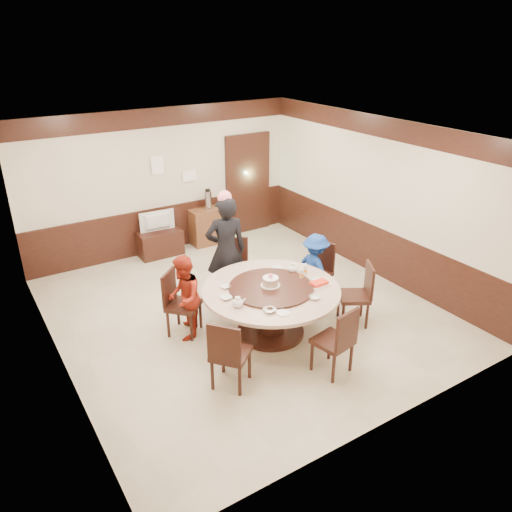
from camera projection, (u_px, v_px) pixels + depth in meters
room at (243, 249)px, 7.53m from camera, size 6.00×6.04×2.84m
banquet_table at (271, 302)px, 7.16m from camera, size 1.97×1.97×0.78m
chair_0 at (316, 282)px, 8.22m from camera, size 0.56×0.56×0.97m
chair_1 at (237, 279)px, 8.32m from camera, size 0.59×0.59×0.97m
chair_2 at (183, 314)px, 7.29m from camera, size 0.62×0.62×0.97m
chair_3 at (230, 364)px, 6.19m from camera, size 0.62×0.62×0.97m
chair_4 at (333, 352)px, 6.44m from camera, size 0.51×0.52×0.97m
chair_5 at (354, 305)px, 7.53m from camera, size 0.61×0.60×0.97m
person_standing at (226, 251)px, 7.91m from camera, size 0.75×0.61×1.79m
person_red at (184, 298)px, 7.07m from camera, size 0.71×0.77×1.26m
person_blue at (315, 269)px, 8.02m from camera, size 0.48×0.79×1.18m
birthday_cake at (270, 281)px, 7.06m from camera, size 0.28×0.28×0.19m
teapot_left at (238, 303)px, 6.57m from camera, size 0.17×0.15×0.13m
teapot_right at (293, 269)px, 7.52m from camera, size 0.17×0.15×0.13m
bowl_0 at (225, 287)px, 7.07m from camera, size 0.14×0.14×0.03m
bowl_1 at (314, 298)px, 6.78m from camera, size 0.15×0.15×0.05m
bowl_2 at (270, 310)px, 6.48m from camera, size 0.16×0.16×0.04m
bowl_3 at (316, 280)px, 7.27m from camera, size 0.14×0.14×0.04m
bowl_4 at (226, 298)px, 6.78m from camera, size 0.15×0.15×0.04m
saucer_near at (283, 313)px, 6.45m from camera, size 0.18×0.18×0.01m
saucer_far at (277, 268)px, 7.67m from camera, size 0.18×0.18×0.01m
shrimp_platter at (319, 284)px, 7.14m from camera, size 0.30×0.20×0.06m
bottle_0 at (302, 274)px, 7.29m from camera, size 0.06×0.06×0.16m
bottle_1 at (305, 270)px, 7.43m from camera, size 0.06×0.06×0.16m
tv_stand at (160, 243)px, 9.85m from camera, size 0.85×0.45×0.50m
television at (158, 222)px, 9.66m from camera, size 0.70×0.13×0.40m
side_cabinet at (210, 226)px, 10.36m from camera, size 0.80×0.40×0.75m
thermos at (208, 200)px, 10.13m from camera, size 0.15×0.15×0.38m
notice_left at (158, 165)px, 9.46m from camera, size 0.25×0.00×0.35m
notice_right at (190, 176)px, 9.90m from camera, size 0.30×0.00×0.22m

